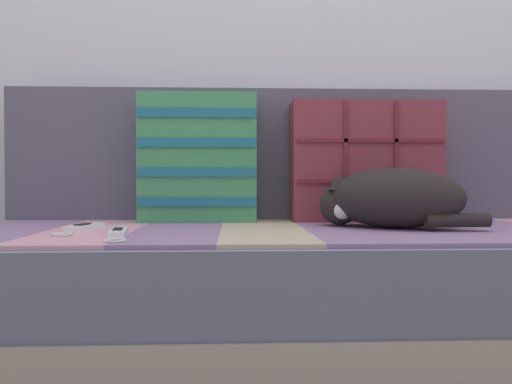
{
  "coord_description": "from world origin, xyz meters",
  "views": [
    {
      "loc": [
        -0.3,
        -1.26,
        0.51
      ],
      "look_at": [
        -0.24,
        0.05,
        0.48
      ],
      "focal_mm": 35.0,
      "sensor_mm": 36.0,
      "label": 1
    }
  ],
  "objects_px": {
    "couch": "(341,294)",
    "throw_pillow_striped": "(198,158)",
    "game_remote_near": "(83,229)",
    "game_remote_far": "(118,233)",
    "sleeping_cat": "(387,199)",
    "throw_pillow_quilted": "(365,162)"
  },
  "relations": [
    {
      "from": "couch",
      "to": "throw_pillow_quilted",
      "type": "distance_m",
      "value": 0.45
    },
    {
      "from": "couch",
      "to": "throw_pillow_striped",
      "type": "height_order",
      "value": "throw_pillow_striped"
    },
    {
      "from": "couch",
      "to": "throw_pillow_quilted",
      "type": "xyz_separation_m",
      "value": [
        0.12,
        0.2,
        0.38
      ]
    },
    {
      "from": "game_remote_near",
      "to": "couch",
      "type": "bearing_deg",
      "value": 9.5
    },
    {
      "from": "throw_pillow_quilted",
      "to": "sleeping_cat",
      "type": "height_order",
      "value": "throw_pillow_quilted"
    },
    {
      "from": "throw_pillow_quilted",
      "to": "game_remote_near",
      "type": "relative_size",
      "value": 2.53
    },
    {
      "from": "game_remote_near",
      "to": "game_remote_far",
      "type": "height_order",
      "value": "same"
    },
    {
      "from": "couch",
      "to": "throw_pillow_striped",
      "type": "xyz_separation_m",
      "value": [
        -0.42,
        0.2,
        0.39
      ]
    },
    {
      "from": "throw_pillow_quilted",
      "to": "game_remote_far",
      "type": "distance_m",
      "value": 0.84
    },
    {
      "from": "sleeping_cat",
      "to": "game_remote_near",
      "type": "height_order",
      "value": "sleeping_cat"
    },
    {
      "from": "couch",
      "to": "game_remote_near",
      "type": "xyz_separation_m",
      "value": [
        -0.69,
        -0.11,
        0.2
      ]
    },
    {
      "from": "game_remote_near",
      "to": "game_remote_far",
      "type": "relative_size",
      "value": 0.95
    },
    {
      "from": "game_remote_far",
      "to": "game_remote_near",
      "type": "bearing_deg",
      "value": 133.39
    },
    {
      "from": "couch",
      "to": "throw_pillow_striped",
      "type": "relative_size",
      "value": 5.35
    },
    {
      "from": "throw_pillow_quilted",
      "to": "throw_pillow_striped",
      "type": "distance_m",
      "value": 0.54
    },
    {
      "from": "sleeping_cat",
      "to": "game_remote_near",
      "type": "distance_m",
      "value": 0.81
    },
    {
      "from": "throw_pillow_striped",
      "to": "game_remote_far",
      "type": "distance_m",
      "value": 0.5
    },
    {
      "from": "couch",
      "to": "sleeping_cat",
      "type": "xyz_separation_m",
      "value": [
        0.12,
        -0.04,
        0.27
      ]
    },
    {
      "from": "couch",
      "to": "throw_pillow_striped",
      "type": "bearing_deg",
      "value": 154.12
    },
    {
      "from": "game_remote_far",
      "to": "throw_pillow_quilted",
      "type": "bearing_deg",
      "value": 32.57
    },
    {
      "from": "sleeping_cat",
      "to": "throw_pillow_quilted",
      "type": "bearing_deg",
      "value": 89.61
    },
    {
      "from": "sleeping_cat",
      "to": "couch",
      "type": "bearing_deg",
      "value": 161.85
    }
  ]
}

